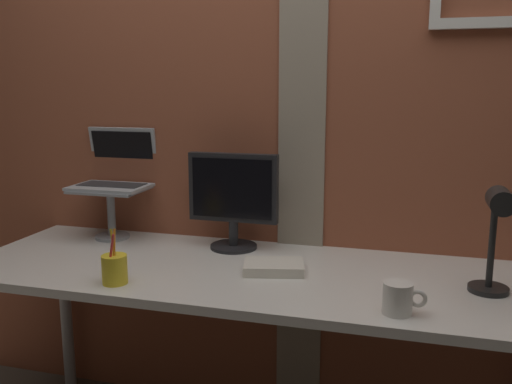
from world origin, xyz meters
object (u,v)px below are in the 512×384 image
laptop (117,169)px  desk_lamp (496,230)px  pen_cup (115,269)px  monitor (233,195)px  coffee_mug (399,298)px

laptop → desk_lamp: size_ratio=0.90×
pen_cup → desk_lamp: bearing=9.6°
monitor → coffee_mug: 0.80m
monitor → desk_lamp: 0.93m
monitor → laptop: laptop is taller
laptop → pen_cup: 0.65m
monitor → desk_lamp: size_ratio=1.09×
pen_cup → coffee_mug: size_ratio=1.50×
desk_lamp → coffee_mug: 0.36m
monitor → laptop: (-0.52, 0.07, 0.07)m
desk_lamp → coffee_mug: size_ratio=2.82×
pen_cup → laptop: bearing=117.7°
monitor → laptop: 0.53m
laptop → desk_lamp: 1.45m
laptop → coffee_mug: 1.29m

